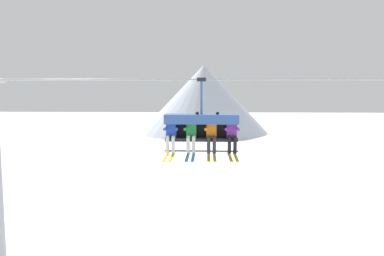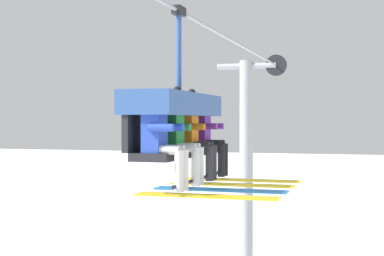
{
  "view_description": "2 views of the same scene",
  "coord_description": "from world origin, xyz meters",
  "px_view_note": "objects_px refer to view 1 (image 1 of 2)",
  "views": [
    {
      "loc": [
        0.37,
        -12.68,
        7.06
      ],
      "look_at": [
        -0.09,
        -0.96,
        5.83
      ],
      "focal_mm": 35.0,
      "sensor_mm": 36.0,
      "label": 1
    },
    {
      "loc": [
        -7.26,
        -3.33,
        5.88
      ],
      "look_at": [
        0.37,
        -0.93,
        5.79
      ],
      "focal_mm": 55.0,
      "sensor_mm": 36.0,
      "label": 2
    }
  ],
  "objects_px": {
    "skier_blue": "(171,133)",
    "skier_purple": "(232,133)",
    "chairlift_chair": "(201,123)",
    "skier_green": "(191,132)",
    "skier_orange": "(212,133)"
  },
  "relations": [
    {
      "from": "skier_orange",
      "to": "skier_purple",
      "type": "relative_size",
      "value": 1.0
    },
    {
      "from": "chairlift_chair",
      "to": "skier_blue",
      "type": "distance_m",
      "value": 1.03
    },
    {
      "from": "skier_purple",
      "to": "skier_orange",
      "type": "bearing_deg",
      "value": 179.39
    },
    {
      "from": "chairlift_chair",
      "to": "skier_orange",
      "type": "distance_m",
      "value": 0.47
    },
    {
      "from": "chairlift_chair",
      "to": "skier_green",
      "type": "relative_size",
      "value": 1.38
    },
    {
      "from": "chairlift_chair",
      "to": "skier_blue",
      "type": "bearing_deg",
      "value": -167.07
    },
    {
      "from": "chairlift_chair",
      "to": "skier_orange",
      "type": "xyz_separation_m",
      "value": [
        0.32,
        -0.21,
        -0.27
      ]
    },
    {
      "from": "skier_blue",
      "to": "skier_green",
      "type": "xyz_separation_m",
      "value": [
        0.65,
        0.01,
        0.02
      ]
    },
    {
      "from": "skier_green",
      "to": "skier_blue",
      "type": "bearing_deg",
      "value": -179.39
    },
    {
      "from": "skier_orange",
      "to": "skier_purple",
      "type": "xyz_separation_m",
      "value": [
        0.64,
        -0.01,
        -0.02
      ]
    },
    {
      "from": "skier_orange",
      "to": "skier_purple",
      "type": "height_order",
      "value": "skier_orange"
    },
    {
      "from": "skier_blue",
      "to": "skier_purple",
      "type": "distance_m",
      "value": 1.93
    },
    {
      "from": "skier_blue",
      "to": "skier_orange",
      "type": "relative_size",
      "value": 1.0
    },
    {
      "from": "skier_green",
      "to": "chairlift_chair",
      "type": "bearing_deg",
      "value": 33.99
    },
    {
      "from": "skier_blue",
      "to": "skier_purple",
      "type": "bearing_deg",
      "value": 0.0
    }
  ]
}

